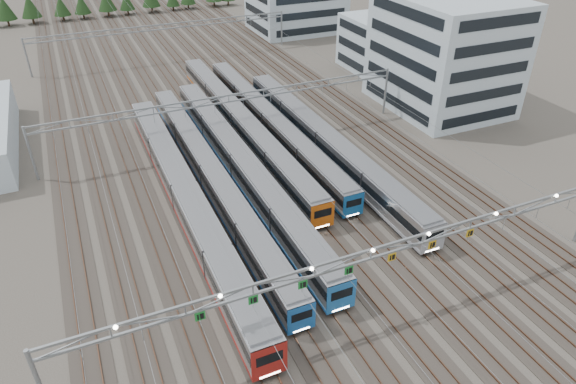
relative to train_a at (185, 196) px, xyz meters
name	(u,v)px	position (x,y,z in m)	size (l,w,h in m)	color
ground	(364,313)	(11.25, -24.00, -2.33)	(400.00, 400.00, 0.00)	#47423A
track_bed	(153,36)	(11.25, 76.00, -0.84)	(54.00, 260.00, 5.42)	#2D2823
train_a	(185,196)	(0.00, 0.00, 0.00)	(3.18, 55.13, 4.16)	black
train_b	(211,174)	(4.50, 4.15, -0.25)	(2.81, 56.57, 3.66)	black
train_c	(242,165)	(9.00, 4.69, -0.06)	(3.10, 56.05, 4.04)	black
train_d	(241,122)	(13.50, 17.78, -0.10)	(3.04, 57.06, 3.97)	black
train_e	(270,122)	(18.00, 16.47, -0.24)	(2.82, 53.13, 3.68)	black
train_f	(325,142)	(22.50, 6.18, -0.07)	(3.09, 51.53, 4.03)	black
gantry_near	(371,257)	(11.20, -24.12, 4.76)	(56.36, 0.61, 8.08)	gray
gantry_mid	(229,104)	(11.25, 16.00, 4.06)	(56.36, 0.36, 8.00)	gray
gantry_far	(164,31)	(11.25, 61.00, 4.06)	(56.36, 0.36, 8.00)	gray
depot_bldg_south	(444,53)	(50.01, 15.26, 7.12)	(18.00, 22.00, 18.91)	#AABCCB
depot_bldg_mid	(384,44)	(51.83, 35.99, 3.03)	(14.00, 16.00, 10.72)	#AABCCB
depot_bldg_north	(296,0)	(48.14, 72.18, 5.25)	(22.00, 18.00, 15.15)	#AABCCB
treeline	(127,0)	(10.35, 107.54, 1.90)	(93.80, 5.60, 7.02)	#332114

